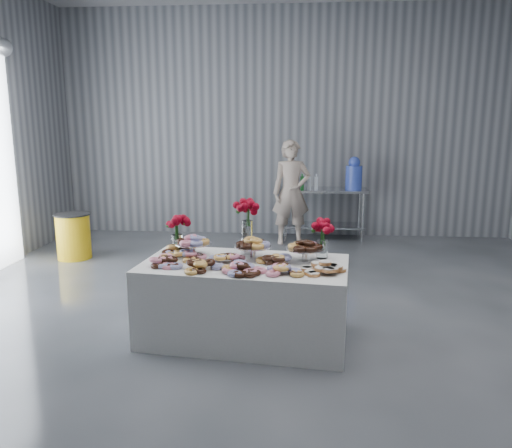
% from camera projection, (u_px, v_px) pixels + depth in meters
% --- Properties ---
extents(ground, '(9.00, 9.00, 0.00)m').
position_uv_depth(ground, '(272.00, 336.00, 4.84)').
color(ground, '#34373B').
rests_on(ground, ground).
extents(room_walls, '(8.04, 9.04, 4.02)m').
position_uv_depth(room_walls, '(243.00, 53.00, 4.40)').
color(room_walls, slate).
rests_on(room_walls, ground).
extents(display_table, '(2.00, 1.21, 0.75)m').
position_uv_depth(display_table, '(245.00, 301.00, 4.73)').
color(display_table, white).
rests_on(display_table, ground).
extents(prep_table, '(1.50, 0.60, 0.90)m').
position_uv_depth(prep_table, '(324.00, 205.00, 8.66)').
color(prep_table, silver).
rests_on(prep_table, ground).
extents(donut_mounds, '(1.88, 1.00, 0.09)m').
position_uv_depth(donut_mounds, '(244.00, 260.00, 4.59)').
color(donut_mounds, '#E8B954').
rests_on(donut_mounds, display_table).
extents(cake_stand_left, '(0.36, 0.36, 0.17)m').
position_uv_depth(cake_stand_left, '(193.00, 242.00, 4.87)').
color(cake_stand_left, silver).
rests_on(cake_stand_left, display_table).
extents(cake_stand_mid, '(0.36, 0.36, 0.17)m').
position_uv_depth(cake_stand_mid, '(253.00, 245.00, 4.76)').
color(cake_stand_mid, silver).
rests_on(cake_stand_mid, display_table).
extents(cake_stand_right, '(0.36, 0.36, 0.17)m').
position_uv_depth(cake_stand_right, '(305.00, 247.00, 4.66)').
color(cake_stand_right, silver).
rests_on(cake_stand_right, display_table).
extents(danish_pile, '(0.48, 0.48, 0.11)m').
position_uv_depth(danish_pile, '(325.00, 266.00, 4.35)').
color(danish_pile, white).
rests_on(danish_pile, display_table).
extents(bouquet_left, '(0.26, 0.26, 0.42)m').
position_uv_depth(bouquet_left, '(177.00, 223.00, 4.98)').
color(bouquet_left, white).
rests_on(bouquet_left, display_table).
extents(bouquet_right, '(0.26, 0.26, 0.42)m').
position_uv_depth(bouquet_right, '(323.00, 228.00, 4.75)').
color(bouquet_right, white).
rests_on(bouquet_right, display_table).
extents(bouquet_center, '(0.26, 0.26, 0.57)m').
position_uv_depth(bouquet_center, '(247.00, 216.00, 4.92)').
color(bouquet_center, silver).
rests_on(bouquet_center, display_table).
extents(water_jug, '(0.28, 0.28, 0.55)m').
position_uv_depth(water_jug, '(354.00, 174.00, 8.52)').
color(water_jug, blue).
rests_on(water_jug, prep_table).
extents(drink_bottles, '(0.54, 0.08, 0.27)m').
position_uv_depth(drink_bottles, '(306.00, 181.00, 8.51)').
color(drink_bottles, '#268C33').
rests_on(drink_bottles, prep_table).
extents(person, '(0.69, 0.51, 1.74)m').
position_uv_depth(person, '(291.00, 192.00, 8.35)').
color(person, '#CC8C93').
rests_on(person, ground).
extents(trash_barrel, '(0.54, 0.54, 0.69)m').
position_uv_depth(trash_barrel, '(73.00, 236.00, 7.52)').
color(trash_barrel, yellow).
rests_on(trash_barrel, ground).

